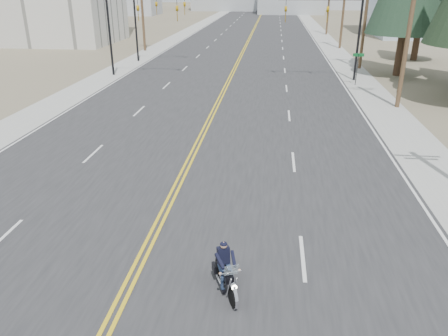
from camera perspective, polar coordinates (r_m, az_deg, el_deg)
road at (r=78.16m, az=3.65°, el=17.11°), size 20.00×200.00×0.01m
sidewalk_left at (r=79.56m, az=-5.03°, el=17.18°), size 3.00×200.00×0.01m
sidewalk_right at (r=78.45m, az=12.44°, el=16.67°), size 3.00×200.00×0.01m
traffic_mast_left at (r=41.79m, az=-12.15°, el=18.39°), size 7.10×0.26×7.00m
traffic_mast_right at (r=40.11m, az=14.42°, el=18.02°), size 7.10×0.26×7.00m
traffic_mast_far at (r=49.54m, az=-9.59°, el=19.14°), size 6.10×0.26×7.00m
street_sign at (r=38.80m, az=17.06°, el=12.92°), size 0.90×0.06×2.62m
utility_pole_b at (r=31.93m, az=23.26°, el=17.75°), size 2.20×0.30×11.50m
utility_pole_c at (r=46.54m, az=18.11°, el=19.22°), size 2.20×0.30×11.00m
utility_pole_d at (r=61.32m, az=15.45°, el=20.40°), size 2.20×0.30×11.50m
utility_pole_left at (r=58.06m, az=-10.67°, el=20.19°), size 2.20×0.30×10.50m
motorcyclist at (r=12.24m, az=0.28°, el=-13.10°), size 1.44×2.01×1.44m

